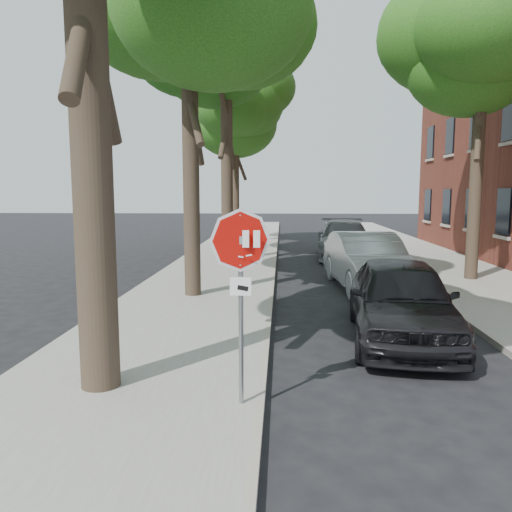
{
  "coord_description": "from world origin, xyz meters",
  "views": [
    {
      "loc": [
        -0.17,
        -6.37,
        2.95
      ],
      "look_at": [
        -0.53,
        0.48,
        2.05
      ],
      "focal_mm": 35.0,
      "sensor_mm": 36.0,
      "label": 1
    }
  ],
  "objects_px": {
    "stop_sign": "(241,269)",
    "tree_right": "(481,52)",
    "tree_mid_a": "(188,9)",
    "car_a": "(401,300)",
    "car_c": "(344,239)",
    "car_b": "(367,261)",
    "tree_mid_b": "(226,63)",
    "tree_far": "(235,111)"
  },
  "relations": [
    {
      "from": "tree_far",
      "to": "car_a",
      "type": "height_order",
      "value": "tree_far"
    },
    {
      "from": "stop_sign",
      "to": "tree_mid_b",
      "type": "relative_size",
      "value": 0.25
    },
    {
      "from": "tree_mid_a",
      "to": "car_c",
      "type": "xyz_separation_m",
      "value": [
        5.22,
        8.61,
        -6.77
      ]
    },
    {
      "from": "tree_far",
      "to": "tree_right",
      "type": "distance_m",
      "value": 14.02
    },
    {
      "from": "stop_sign",
      "to": "car_b",
      "type": "height_order",
      "value": "stop_sign"
    },
    {
      "from": "car_b",
      "to": "tree_mid_b",
      "type": "bearing_deg",
      "value": 126.49
    },
    {
      "from": "stop_sign",
      "to": "car_a",
      "type": "height_order",
      "value": "stop_sign"
    },
    {
      "from": "car_c",
      "to": "car_b",
      "type": "bearing_deg",
      "value": -87.49
    },
    {
      "from": "stop_sign",
      "to": "car_a",
      "type": "relative_size",
      "value": 0.54
    },
    {
      "from": "tree_mid_a",
      "to": "car_c",
      "type": "relative_size",
      "value": 1.71
    },
    {
      "from": "tree_mid_b",
      "to": "tree_mid_a",
      "type": "bearing_deg",
      "value": -91.63
    },
    {
      "from": "tree_mid_a",
      "to": "stop_sign",
      "type": "bearing_deg",
      "value": -74.93
    },
    {
      "from": "tree_mid_b",
      "to": "car_c",
      "type": "xyz_separation_m",
      "value": [
        5.02,
        1.6,
        -7.16
      ]
    },
    {
      "from": "tree_mid_b",
      "to": "tree_right",
      "type": "bearing_deg",
      "value": -25.52
    },
    {
      "from": "stop_sign",
      "to": "car_a",
      "type": "distance_m",
      "value": 4.65
    },
    {
      "from": "tree_mid_b",
      "to": "tree_far",
      "type": "height_order",
      "value": "tree_mid_b"
    },
    {
      "from": "tree_mid_b",
      "to": "tree_right",
      "type": "height_order",
      "value": "tree_mid_b"
    },
    {
      "from": "tree_right",
      "to": "car_c",
      "type": "distance_m",
      "value": 9.15
    },
    {
      "from": "tree_mid_a",
      "to": "car_b",
      "type": "relative_size",
      "value": 1.92
    },
    {
      "from": "stop_sign",
      "to": "car_b",
      "type": "relative_size",
      "value": 0.51
    },
    {
      "from": "tree_mid_b",
      "to": "car_c",
      "type": "height_order",
      "value": "tree_mid_b"
    },
    {
      "from": "car_c",
      "to": "tree_right",
      "type": "bearing_deg",
      "value": -54.98
    },
    {
      "from": "tree_mid_a",
      "to": "car_a",
      "type": "relative_size",
      "value": 2.06
    },
    {
      "from": "car_b",
      "to": "car_c",
      "type": "relative_size",
      "value": 0.89
    },
    {
      "from": "car_a",
      "to": "car_b",
      "type": "xyz_separation_m",
      "value": [
        0.22,
        5.26,
        0.03
      ]
    },
    {
      "from": "stop_sign",
      "to": "tree_far",
      "type": "height_order",
      "value": "tree_far"
    },
    {
      "from": "stop_sign",
      "to": "tree_right",
      "type": "bearing_deg",
      "value": 56.62
    },
    {
      "from": "tree_right",
      "to": "car_c",
      "type": "relative_size",
      "value": 1.62
    },
    {
      "from": "car_b",
      "to": "tree_far",
      "type": "bearing_deg",
      "value": 107.26
    },
    {
      "from": "tree_mid_a",
      "to": "tree_far",
      "type": "height_order",
      "value": "tree_mid_a"
    },
    {
      "from": "stop_sign",
      "to": "tree_right",
      "type": "relative_size",
      "value": 0.28
    },
    {
      "from": "car_a",
      "to": "car_b",
      "type": "bearing_deg",
      "value": 93.49
    },
    {
      "from": "tree_right",
      "to": "stop_sign",
      "type": "bearing_deg",
      "value": -123.38
    },
    {
      "from": "stop_sign",
      "to": "car_c",
      "type": "relative_size",
      "value": 0.45
    },
    {
      "from": "car_a",
      "to": "tree_mid_b",
      "type": "bearing_deg",
      "value": 119.26
    },
    {
      "from": "tree_mid_b",
      "to": "car_a",
      "type": "relative_size",
      "value": 2.16
    },
    {
      "from": "tree_mid_a",
      "to": "car_b",
      "type": "bearing_deg",
      "value": 17.32
    },
    {
      "from": "car_c",
      "to": "stop_sign",
      "type": "bearing_deg",
      "value": -97.84
    },
    {
      "from": "tree_mid_b",
      "to": "car_a",
      "type": "xyz_separation_m",
      "value": [
        4.62,
        -10.7,
        -7.18
      ]
    },
    {
      "from": "tree_mid_a",
      "to": "tree_right",
      "type": "distance_m",
      "value": 9.12
    },
    {
      "from": "stop_sign",
      "to": "tree_right",
      "type": "height_order",
      "value": "tree_right"
    },
    {
      "from": "stop_sign",
      "to": "tree_mid_b",
      "type": "height_order",
      "value": "tree_mid_b"
    }
  ]
}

